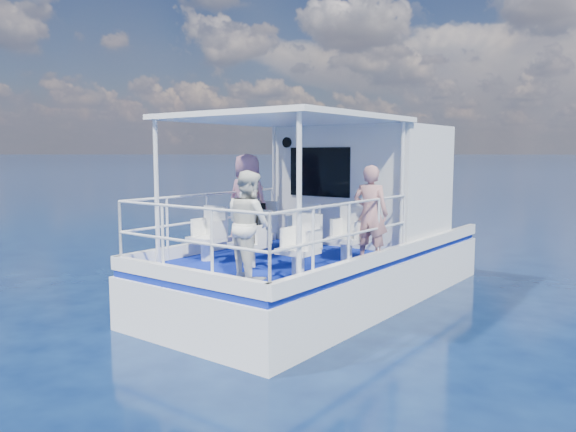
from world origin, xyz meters
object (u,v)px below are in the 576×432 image
object	(u,v)px
passenger_stbd_aft	(249,225)
panda	(246,200)
passenger_port_fwd	(247,201)
backpack_center	(247,227)

from	to	relation	value
passenger_stbd_aft	panda	bearing A→B (deg)	-23.52
passenger_port_fwd	passenger_stbd_aft	world-z (taller)	passenger_port_fwd
backpack_center	panda	size ratio (longest dim) A/B	1.31
panda	passenger_stbd_aft	bearing A→B (deg)	-45.59
passenger_stbd_aft	panda	xyz separation A→B (m)	(-0.51, 0.52, 0.28)
backpack_center	panda	world-z (taller)	panda
panda	passenger_port_fwd	bearing A→B (deg)	130.69
passenger_stbd_aft	panda	world-z (taller)	passenger_stbd_aft
panda	backpack_center	bearing A→B (deg)	-31.64
passenger_stbd_aft	panda	size ratio (longest dim) A/B	4.22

